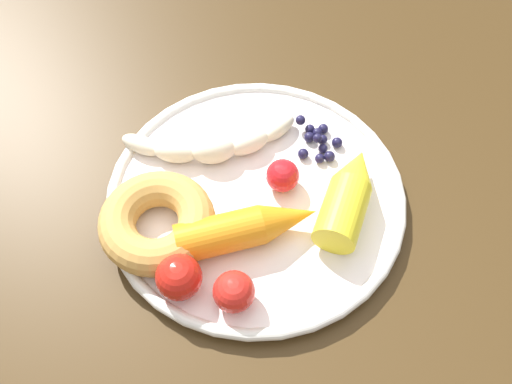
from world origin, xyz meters
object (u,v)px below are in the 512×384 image
Objects in this scene: blueberry_pile at (318,140)px; tomato_far at (234,292)px; carrot_yellow at (348,195)px; banana at (211,145)px; tomato_mid at (283,176)px; dining_table at (217,240)px; plate at (256,193)px; tomato_near at (179,277)px; donut at (157,222)px; carrot_orange at (248,228)px.

tomato_far is at bearing -22.98° from blueberry_pile.
tomato_far is at bearing -44.85° from carrot_yellow.
banana is 0.12m from blueberry_pile.
tomato_mid is at bearing 162.49° from tomato_far.
carrot_yellow is at bearing 86.00° from dining_table.
dining_table is 28.51× the size of tomato_far.
plate is 0.13m from tomato_near.
plate is at bearing 173.26° from tomato_far.
dining_table is 0.14m from donut.
carrot_orange is (0.05, 0.04, 0.13)m from dining_table.
dining_table is at bearing -58.43° from blueberry_pile.
tomato_mid is (0.04, 0.08, 0.00)m from banana.
plate is 8.02× the size of tomato_far.
tomato_mid is (-0.06, 0.03, -0.00)m from carrot_orange.
plate is at bearing 174.33° from carrot_orange.
donut is at bearing -78.39° from carrot_yellow.
banana is at bearing -167.92° from tomato_far.
donut is at bearing -43.99° from dining_table.
banana is 3.51× the size of blueberry_pile.
carrot_orange is 0.11m from carrot_yellow.
tomato_far is (0.07, 0.08, 0.00)m from donut.
plate is 9.04× the size of tomato_mid.
blueberry_pile is 0.22m from tomato_near.
tomato_mid is at bearing -34.13° from blueberry_pile.
tomato_mid is (-0.02, -0.07, -0.00)m from carrot_yellow.
banana is at bearing -82.02° from blueberry_pile.
tomato_mid is at bearing 116.88° from donut.
carrot_yellow is (0.01, 0.14, 0.13)m from dining_table.
carrot_yellow is 0.15m from tomato_far.
tomato_far is (0.12, -0.01, 0.02)m from plate.
plate is at bearing -97.83° from carrot_yellow.
carrot_yellow is 3.12× the size of tomato_far.
donut is (0.05, -0.05, 0.12)m from dining_table.
donut reaches higher than dining_table.
donut is 0.13m from tomato_mid.
carrot_orange is (0.10, 0.05, 0.01)m from banana.
carrot_yellow is at bearing 101.61° from donut.
carrot_orange is 2.58× the size of blueberry_pile.
dining_table is 5.65× the size of banana.
blueberry_pile is (-0.07, 0.06, 0.01)m from plate.
tomato_near reaches higher than tomato_far.
tomato_mid is (0.06, -0.04, 0.01)m from blueberry_pile.
blueberry_pile is at bearing 157.02° from tomato_far.
dining_table is 25.54× the size of tomato_near.
tomato_mid is at bearing -109.22° from carrot_yellow.
plate is 5.57× the size of blueberry_pile.
tomato_mid is 0.89× the size of tomato_far.
banana is 0.17m from tomato_far.
carrot_yellow reaches higher than plate.
carrot_yellow is (0.06, 0.14, 0.01)m from banana.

